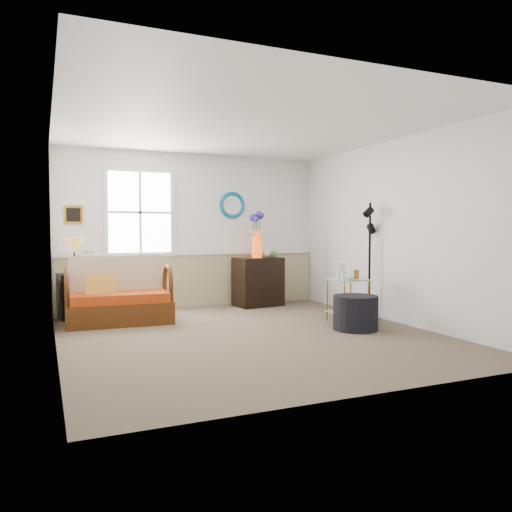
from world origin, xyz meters
name	(u,v)px	position (x,y,z in m)	size (l,w,h in m)	color
floor	(249,335)	(0.00, 0.00, 0.00)	(4.50, 5.00, 0.01)	brown
ceiling	(249,126)	(0.00, 0.00, 2.60)	(4.50, 5.00, 0.01)	white
walls	(249,231)	(0.00, 0.00, 1.30)	(4.51, 5.01, 2.60)	white
wainscot	(194,281)	(0.00, 2.48, 0.45)	(4.46, 0.02, 0.90)	tan
chair_rail	(194,253)	(0.00, 2.47, 0.92)	(4.46, 0.04, 0.06)	white
window	(140,212)	(-0.90, 2.47, 1.60)	(1.14, 0.06, 1.44)	white
picture	(73,215)	(-1.92, 2.48, 1.55)	(0.28, 0.03, 0.28)	#B78C22
mirror	(232,205)	(0.70, 2.48, 1.75)	(0.47, 0.47, 0.07)	#0B7DA9
loveseat	(119,290)	(-1.39, 1.46, 0.47)	(1.43, 0.81, 0.93)	#572E0F
throw_pillow	(100,289)	(-1.65, 1.40, 0.50)	(0.40, 0.10, 0.40)	orange
lamp_stand	(72,296)	(-1.98, 2.07, 0.34)	(0.38, 0.38, 0.67)	black
table_lamp	(74,256)	(-1.94, 2.06, 0.93)	(0.29, 0.29, 0.53)	gold
potted_plant	(82,264)	(-1.83, 2.10, 0.80)	(0.31, 0.34, 0.27)	#447A2E
cabinet	(258,282)	(1.05, 2.14, 0.42)	(0.78, 0.50, 0.84)	black
flower_vase	(257,235)	(1.02, 2.12, 1.22)	(0.23, 0.23, 0.77)	#DA4E0E
side_table	(348,300)	(1.63, 0.26, 0.31)	(0.49, 0.49, 0.62)	#A37E21
tabletop_items	(349,271)	(1.64, 0.24, 0.73)	(0.38, 0.38, 0.23)	silver
floor_lamp	(370,261)	(2.10, 0.39, 0.86)	(0.25, 0.25, 1.72)	black
ottoman	(356,313)	(1.41, -0.27, 0.23)	(0.59, 0.59, 0.45)	black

